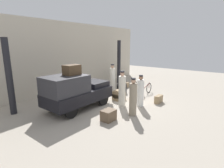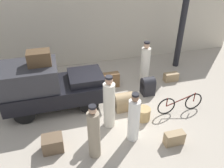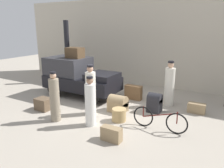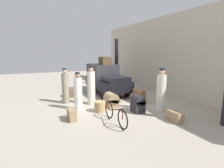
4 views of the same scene
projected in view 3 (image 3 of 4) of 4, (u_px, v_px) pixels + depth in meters
The scene contains 17 objects.
ground_plane at pixel (105, 108), 8.44m from camera, with size 30.00×30.00×0.00m, color #A89E8E.
station_building_facade at pixel (146, 42), 11.26m from camera, with size 16.00×0.15×4.50m.
canopy_pillar_left at pixel (67, 52), 12.08m from camera, with size 0.27×0.27×3.37m.
truck at pixel (78, 76), 9.78m from camera, with size 3.36×1.56×1.71m.
bicycle at pixel (159, 120), 6.61m from camera, with size 1.70×0.04×0.69m.
wicker_basket at pixel (119, 115), 7.27m from camera, with size 0.47×0.47×0.43m.
porter_carrying_trunk at pixel (91, 92), 7.70m from camera, with size 0.36×0.36×1.79m.
porter_standing_middle at pixel (90, 103), 6.83m from camera, with size 0.34×0.34×1.60m.
conductor_in_dark_uniform at pixel (55, 99), 7.16m from camera, with size 0.33×0.33×1.67m.
porter_lifting_near_truck at pixel (169, 85), 8.57m from camera, with size 0.38×0.38×1.78m.
suitcase_tan_flat at pixel (133, 92), 9.39m from camera, with size 0.73×0.29×0.61m.
trunk_barrel_dark at pixel (118, 104), 8.08m from camera, with size 0.65×0.51×0.62m.
trunk_umber_medium at pixel (197, 108), 7.94m from camera, with size 0.61×0.29×0.37m.
trunk_wicker_pale at pixel (155, 102), 8.02m from camera, with size 0.48×0.44×0.72m.
trunk_large_brown at pixel (111, 134), 6.01m from camera, with size 0.58×0.26×0.40m.
suitcase_small_leather at pixel (44, 104), 8.24m from camera, with size 0.57×0.45×0.45m.
trunk_on_truck_roof at pixel (75, 53), 9.58m from camera, with size 0.72×0.53×0.46m.
Camera 3 is at (4.19, -6.71, 3.10)m, focal length 35.00 mm.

